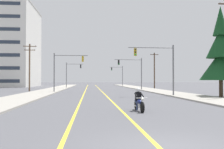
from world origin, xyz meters
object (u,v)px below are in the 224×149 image
Objects in this scene: utility_pole_left_near at (30,66)px; utility_pole_right_far at (154,70)px; traffic_signal_far_right at (119,73)px; conifer_tree_right_verge_near at (221,55)px; traffic_signal_near_right at (160,62)px; traffic_signal_mid_right at (134,69)px; apartment_building_far_left_block at (3,46)px; traffic_signal_mid_left at (71,71)px; traffic_signal_near_left at (64,66)px; motorcycle_with_rider at (139,102)px.

utility_pole_left_near is 1.02× the size of utility_pole_right_far.
conifer_tree_right_verge_near is (6.13, -50.02, 0.76)m from traffic_signal_far_right.
traffic_signal_near_right is 1.00× the size of traffic_signal_far_right.
apartment_building_far_left_block is at bearing 138.64° from traffic_signal_mid_right.
conifer_tree_right_verge_near reaches higher than traffic_signal_mid_left.
conifer_tree_right_verge_near is at bearing -34.52° from traffic_signal_near_left.
traffic_signal_mid_right is at bearing -48.71° from traffic_signal_mid_left.
apartment_building_far_left_block is (-15.60, 33.87, 7.55)m from utility_pole_left_near.
traffic_signal_mid_left is 0.26× the size of apartment_building_far_left_block.
traffic_signal_mid_left is (-13.02, 33.39, -0.09)m from traffic_signal_near_right.
traffic_signal_mid_right is 19.62m from traffic_signal_mid_left.
conifer_tree_right_verge_near is (0.60, -28.33, 0.61)m from utility_pole_right_far.
traffic_signal_far_right is (13.36, 14.46, -0.01)m from traffic_signal_mid_left.
motorcycle_with_rider is 42.18m from utility_pole_right_far.
traffic_signal_near_left is 44.54m from apartment_building_far_left_block.
utility_pole_right_far is 28.34m from conifer_tree_right_verge_near.
traffic_signal_mid_left is 0.77× the size of utility_pole_right_far.
traffic_signal_mid_left is at bearing 111.31° from traffic_signal_near_right.
utility_pole_left_near is (-18.81, 15.00, 0.29)m from traffic_signal_near_right.
utility_pole_right_far is 0.33× the size of apartment_building_far_left_block.
traffic_signal_mid_right is 9.58m from utility_pole_right_far.
utility_pole_left_near is (-5.78, -18.39, 0.38)m from traffic_signal_mid_left.
utility_pole_right_far is (18.89, -7.24, 0.14)m from traffic_signal_mid_left.
conifer_tree_right_verge_near is at bearing -88.80° from utility_pole_right_far.
traffic_signal_mid_right is at bearing -128.35° from utility_pole_right_far.
traffic_signal_near_left is at bearing -140.29° from utility_pole_right_far.
utility_pole_left_near reaches higher than motorcycle_with_rider.
conifer_tree_right_verge_near reaches higher than motorcycle_with_rider.
traffic_signal_near_right is at bearing -40.99° from traffic_signal_near_left.
utility_pole_right_far is (5.54, -21.69, 0.15)m from traffic_signal_far_right.
utility_pole_right_far reaches higher than traffic_signal_near_left.
apartment_building_far_left_block is (-40.87, 51.04, 7.18)m from conifer_tree_right_verge_near.
apartment_building_far_left_block is (-34.41, 48.87, 7.83)m from traffic_signal_near_right.
conifer_tree_right_verge_near reaches higher than traffic_signal_mid_right.
utility_pole_right_far is (18.39, 15.27, 0.06)m from traffic_signal_near_left.
traffic_signal_near_left is (-7.19, 25.23, 3.54)m from motorcycle_with_rider.
motorcycle_with_rider is 70.51m from apartment_building_far_left_block.
traffic_signal_near_right is 0.26× the size of apartment_building_far_left_block.
apartment_building_far_left_block reaches higher than utility_pole_left_near.
traffic_signal_near_left and traffic_signal_mid_left have the same top height.
motorcycle_with_rider is 0.21× the size of conifer_tree_right_verge_near.
apartment_building_far_left_block is at bearing 144.10° from traffic_signal_mid_left.
utility_pole_left_near is at bearing 141.42° from traffic_signal_near_right.
traffic_signal_far_right is at bearing 89.60° from traffic_signal_near_right.
traffic_signal_near_right is 0.76× the size of utility_pole_left_near.
motorcycle_with_rider is 32.53m from utility_pole_left_near.
motorcycle_with_rider is 0.27× the size of utility_pole_right_far.
utility_pole_left_near reaches higher than traffic_signal_mid_left.
traffic_signal_near_right is 18.64m from traffic_signal_mid_right.
conifer_tree_right_verge_near reaches higher than traffic_signal_far_right.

